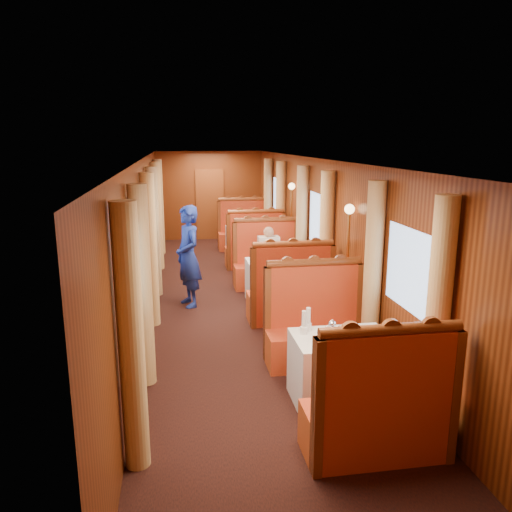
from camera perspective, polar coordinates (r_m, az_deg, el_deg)
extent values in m
cube|color=brown|center=(14.42, -5.28, 5.87)|extent=(0.80, 0.04, 2.00)
cube|color=white|center=(5.65, 9.71, -12.63)|extent=(1.05, 0.72, 0.75)
cube|color=#A91812|center=(4.95, 13.35, -18.81)|extent=(1.30, 0.55, 0.45)
cube|color=#A91812|center=(4.47, 14.85, -13.37)|extent=(1.30, 0.12, 0.80)
cylinder|color=brown|center=(4.30, 15.20, -8.11)|extent=(1.23, 0.10, 0.10)
cube|color=#A91812|center=(6.53, 6.95, -10.29)|extent=(1.30, 0.55, 0.45)
cube|color=#A91812|center=(6.51, 6.58, -4.50)|extent=(1.30, 0.12, 0.80)
cylinder|color=brown|center=(6.39, 6.69, -0.74)|extent=(1.23, 0.10, 0.10)
cube|color=white|center=(8.82, 2.42, -2.91)|extent=(1.05, 0.72, 0.75)
cube|color=#A91812|center=(7.98, 3.78, -5.81)|extent=(1.30, 0.55, 0.45)
cube|color=#A91812|center=(7.60, 4.21, -1.87)|extent=(1.30, 0.12, 0.80)
cylinder|color=brown|center=(7.49, 4.27, 1.38)|extent=(1.23, 0.10, 0.10)
cube|color=#A91812|center=(9.76, 1.30, -2.24)|extent=(1.30, 0.55, 0.45)
cube|color=#A91812|center=(9.82, 1.09, 1.61)|extent=(1.30, 0.12, 0.80)
cylinder|color=brown|center=(9.74, 1.10, 4.15)|extent=(1.23, 0.10, 0.10)
cube|color=white|center=(12.17, -0.88, 1.60)|extent=(1.05, 0.72, 0.75)
cube|color=#A91812|center=(11.28, -0.18, -0.11)|extent=(1.30, 0.55, 0.45)
cube|color=#A91812|center=(10.95, 0.00, 2.82)|extent=(1.30, 0.12, 0.80)
cylinder|color=brown|center=(10.88, 0.00, 5.10)|extent=(1.23, 0.10, 0.10)
cube|color=#A91812|center=(13.12, -1.47, 1.77)|extent=(1.30, 0.55, 0.45)
cube|color=#A91812|center=(13.22, -1.62, 4.61)|extent=(1.30, 0.12, 0.80)
cylinder|color=brown|center=(13.17, -1.63, 6.51)|extent=(1.23, 0.10, 0.10)
cube|color=silver|center=(5.40, 9.06, -9.43)|extent=(0.41, 0.37, 0.01)
cylinder|color=white|center=(5.47, 13.64, -9.33)|extent=(0.23, 0.23, 0.01)
cylinder|color=white|center=(5.51, 5.48, -8.45)|extent=(0.08, 0.08, 0.08)
cylinder|color=white|center=(5.46, 5.51, -7.16)|extent=(0.05, 0.05, 0.18)
cylinder|color=white|center=(5.61, 5.96, -8.06)|extent=(0.08, 0.08, 0.08)
cylinder|color=white|center=(5.56, 6.00, -6.78)|extent=(0.05, 0.05, 0.18)
cylinder|color=silver|center=(8.73, 2.53, -0.06)|extent=(0.06, 0.06, 0.14)
cylinder|color=silver|center=(12.13, -0.91, 3.69)|extent=(0.06, 0.06, 0.14)
cylinder|color=#DEB571|center=(4.36, -14.11, -9.36)|extent=(0.22, 0.22, 2.35)
cylinder|color=#DEB571|center=(5.83, -12.88, -3.52)|extent=(0.22, 0.22, 2.35)
cylinder|color=#DEB571|center=(4.93, 20.02, -7.09)|extent=(0.22, 0.22, 2.35)
cylinder|color=#DEB571|center=(6.27, 13.17, -2.36)|extent=(0.22, 0.22, 2.35)
cylinder|color=#DEB571|center=(7.71, -12.03, 0.58)|extent=(0.22, 0.22, 2.35)
cylinder|color=#DEB571|center=(9.23, -11.60, 2.66)|extent=(0.22, 0.22, 2.35)
cylinder|color=#DEB571|center=(8.05, 7.99, 1.27)|extent=(0.22, 0.22, 2.35)
cylinder|color=#DEB571|center=(9.52, 5.25, 3.19)|extent=(0.22, 0.22, 2.35)
cylinder|color=#DEB571|center=(11.15, -11.23, 4.45)|extent=(0.22, 0.22, 2.35)
cylinder|color=#DEB571|center=(12.69, -11.01, 5.50)|extent=(0.22, 0.22, 2.35)
cylinder|color=#DEB571|center=(11.38, 2.83, 4.86)|extent=(0.22, 0.22, 2.35)
cylinder|color=#DEB571|center=(12.90, 1.39, 5.86)|extent=(0.22, 0.22, 2.35)
cylinder|color=#BF8C3F|center=(6.83, -12.46, -3.23)|extent=(0.04, 0.04, 1.85)
sphere|color=#FFD18C|center=(6.63, -12.87, 4.72)|extent=(0.14, 0.14, 0.14)
cylinder|color=#BF8C3F|center=(7.22, 10.33, -2.24)|extent=(0.04, 0.04, 1.85)
sphere|color=#FFD18C|center=(7.03, 10.65, 5.29)|extent=(0.14, 0.14, 0.14)
cylinder|color=#BF8C3F|center=(10.23, -11.45, 2.26)|extent=(0.04, 0.04, 1.85)
sphere|color=#FFD18C|center=(10.10, -11.69, 7.58)|extent=(0.14, 0.14, 0.14)
cylinder|color=#BF8C3F|center=(10.50, 4.02, 2.75)|extent=(0.04, 0.04, 1.85)
sphere|color=#FFD18C|center=(10.37, 4.10, 7.95)|extent=(0.14, 0.14, 0.14)
imported|color=navy|center=(8.58, -7.75, -0.05)|extent=(0.60, 0.74, 1.75)
cube|color=beige|center=(9.52, 1.44, 0.63)|extent=(0.40, 0.24, 0.55)
sphere|color=tan|center=(9.45, 1.45, 2.76)|extent=(0.20, 0.20, 0.20)
cube|color=beige|center=(9.41, 1.62, -0.96)|extent=(0.36, 0.30, 0.14)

